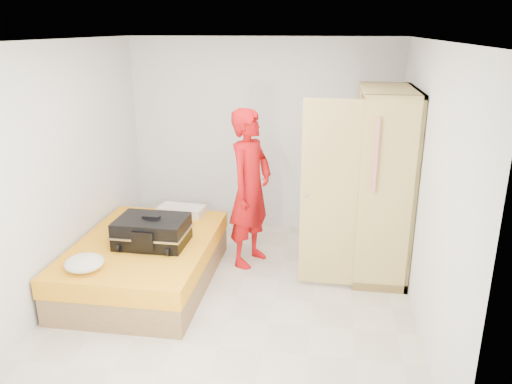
# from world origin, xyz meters

# --- Properties ---
(room) EXTENTS (4.00, 4.02, 2.60)m
(room) POSITION_xyz_m (0.00, 0.00, 1.30)
(room) COLOR beige
(room) RESTS_ON ground
(bed) EXTENTS (1.42, 2.02, 0.50)m
(bed) POSITION_xyz_m (-1.05, 0.15, 0.25)
(bed) COLOR olive
(bed) RESTS_ON ground
(wardrobe) EXTENTS (1.17, 1.20, 2.10)m
(wardrobe) POSITION_xyz_m (1.45, 0.86, 1.00)
(wardrobe) COLOR #D0B965
(wardrobe) RESTS_ON ground
(person) EXTENTS (0.67, 0.80, 1.86)m
(person) POSITION_xyz_m (0.01, 0.84, 0.93)
(person) COLOR red
(person) RESTS_ON ground
(suitcase) EXTENTS (0.76, 0.57, 0.32)m
(suitcase) POSITION_xyz_m (-0.93, 0.09, 0.64)
(suitcase) COLOR black
(suitcase) RESTS_ON bed
(round_cushion) EXTENTS (0.37, 0.37, 0.14)m
(round_cushion) POSITION_xyz_m (-1.37, -0.58, 0.57)
(round_cushion) COLOR silver
(round_cushion) RESTS_ON bed
(pillow) EXTENTS (0.59, 0.35, 0.10)m
(pillow) POSITION_xyz_m (-0.88, 1.00, 0.55)
(pillow) COLOR silver
(pillow) RESTS_ON bed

